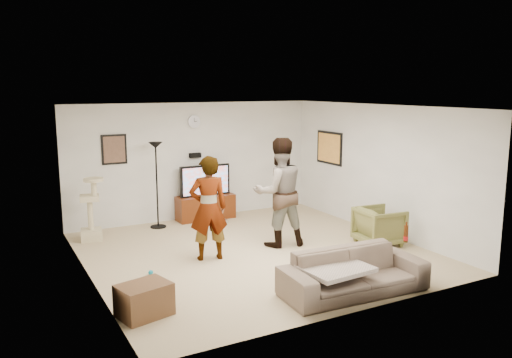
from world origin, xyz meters
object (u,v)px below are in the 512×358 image
person_right (279,192)px  beer_bottle (406,234)px  sofa (354,272)px  person_left (208,208)px  armchair (379,226)px  cat_tree (90,209)px  floor_lamp (157,186)px  tv_stand (206,207)px  tv (205,180)px  side_table (144,300)px

person_right → beer_bottle: 2.51m
person_right → sofa: size_ratio=0.95×
person_left → armchair: person_left is taller
sofa → beer_bottle: size_ratio=8.23×
cat_tree → beer_bottle: (3.66, -4.33, 0.13)m
person_left → beer_bottle: person_left is taller
floor_lamp → beer_bottle: size_ratio=6.94×
tv_stand → armchair: bearing=-57.1°
floor_lamp → sofa: (1.34, -4.58, -0.57)m
person_right → armchair: (1.62, -0.83, -0.63)m
tv → sofa: 4.78m
person_right → person_left: bearing=13.8°
armchair → sofa: bearing=135.7°
person_left → armchair: size_ratio=2.31×
tv → side_table: tv is taller
tv → floor_lamp: 1.13m
floor_lamp → person_right: bearing=-54.7°
sofa → cat_tree: bearing=125.4°
floor_lamp → tv_stand: bearing=8.3°
armchair → person_right: bearing=68.2°
person_left → sofa: (1.20, -2.28, -0.57)m
side_table → armchair: bearing=10.9°
tv → person_right: 2.40m
tv_stand → person_right: size_ratio=0.64×
tv → sofa: tv is taller
tv_stand → side_table: size_ratio=2.00×
person_right → sofa: bearing=94.3°
side_table → person_right: bearing=30.0°
person_right → cat_tree: bearing=-24.1°
tv → cat_tree: size_ratio=0.94×
floor_lamp → beer_bottle: (2.29, -4.58, -0.14)m
beer_bottle → side_table: beer_bottle is taller
side_table → tv: bearing=58.1°
tv_stand → cat_tree: cat_tree is taller
floor_lamp → armchair: bearing=-43.6°
tv_stand → person_left: bearing=-111.5°
tv_stand → side_table: (-2.54, -4.08, -0.05)m
person_right → armchair: person_right is taller
person_left → beer_bottle: 3.13m
cat_tree → armchair: cat_tree is taller
cat_tree → person_left: 2.56m
cat_tree → person_left: size_ratio=0.68×
person_left → sofa: size_ratio=0.84×
person_right → beer_bottle: person_right is taller
floor_lamp → sofa: floor_lamp is taller
armchair → person_left: bearing=81.9°
person_right → side_table: 3.53m
tv → cat_tree: (-2.49, -0.42, -0.26)m
side_table → beer_bottle: bearing=-10.2°
person_left → side_table: person_left is taller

